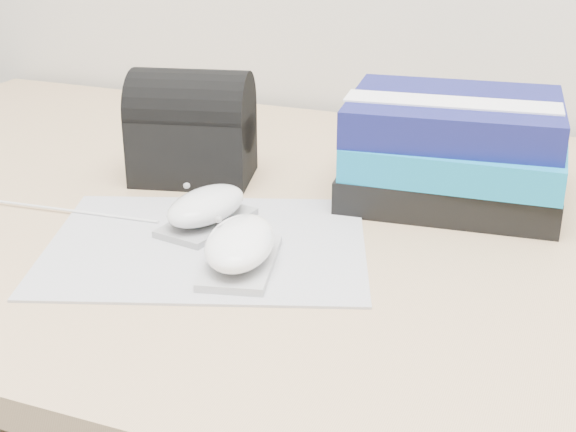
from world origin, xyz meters
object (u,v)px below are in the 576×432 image
at_px(mouse_rear, 206,209).
at_px(book_stack, 454,150).
at_px(mouse_front, 240,246).
at_px(pouch, 192,127).
at_px(desk, 383,376).

bearing_deg(mouse_rear, book_stack, 39.38).
distance_m(mouse_rear, mouse_front, 0.10).
xyz_separation_m(mouse_front, pouch, (-0.16, 0.20, 0.04)).
height_order(mouse_rear, mouse_front, mouse_front).
relative_size(desk, book_stack, 6.25).
xyz_separation_m(mouse_rear, pouch, (-0.08, 0.13, 0.04)).
bearing_deg(mouse_rear, pouch, 122.52).
height_order(desk, mouse_front, mouse_front).
relative_size(book_stack, pouch, 1.60).
xyz_separation_m(book_stack, pouch, (-0.31, -0.05, 0.01)).
height_order(mouse_front, pouch, pouch).
relative_size(desk, pouch, 10.02).
bearing_deg(desk, mouse_rear, -139.33).
distance_m(desk, pouch, 0.39).
bearing_deg(mouse_front, desk, 66.95).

